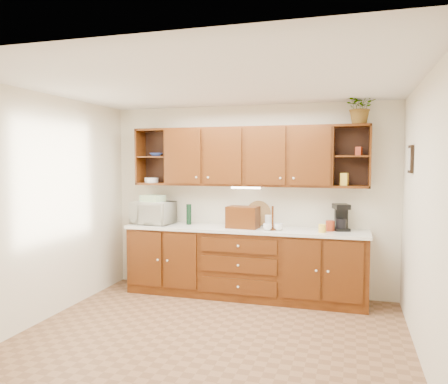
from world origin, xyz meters
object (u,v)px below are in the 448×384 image
Objects in this scene: microwave at (153,213)px; bread_box at (243,217)px; coffee_maker at (341,218)px; potted_plant at (361,107)px.

microwave is 1.39× the size of bread_box.
coffee_maker is 1.42m from potted_plant.
coffee_maker reaches higher than microwave.
microwave is at bearing -177.97° from potted_plant.
microwave is 1.32m from bread_box.
coffee_maker is at bearing 8.52° from microwave.
coffee_maker is (1.26, 0.17, 0.02)m from bread_box.
coffee_maker is 0.81× the size of potted_plant.
microwave is at bearing -176.73° from bread_box.
microwave is 1.68× the size of coffee_maker.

